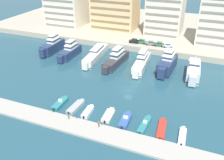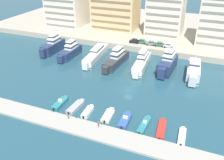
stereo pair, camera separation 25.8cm
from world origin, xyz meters
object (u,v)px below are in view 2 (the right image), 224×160
object	(u,v)px
motorboat_red_mid_right	(161,129)
car_silver_center	(168,45)
yacht_navy_left	(70,51)
yacht_navy_center_right	(167,64)
yacht_charcoal_center_left	(116,59)
motorboat_grey_left	(76,107)
motorboat_white_mid_left	(88,112)
motorboat_teal_center_right	(144,125)
motorboat_white_right	(182,136)
pedestrian_mid_deck	(68,116)
yacht_ivory_center	(142,62)
pedestrian_near_edge	(98,124)
motorboat_blue_center	(125,120)
car_green_left	(142,41)
yacht_silver_mid_right	(194,71)
car_black_far_left	(134,41)
car_grey_mid_left	(151,43)
yacht_ivory_mid_left	(96,55)
car_green_center_left	(160,44)
motorboat_teal_far_left	(60,103)
yacht_navy_far_left	(53,46)
motorboat_cream_center_left	(108,115)

from	to	relation	value
motorboat_red_mid_right	car_silver_center	xyz separation A→B (m)	(-8.41, 50.14, 2.98)
yacht_navy_left	yacht_navy_center_right	size ratio (longest dim) A/B	0.95
yacht_charcoal_center_left	motorboat_grey_left	size ratio (longest dim) A/B	2.48
motorboat_white_mid_left	motorboat_red_mid_right	xyz separation A→B (m)	(19.41, 0.66, -0.20)
motorboat_teal_center_right	motorboat_white_right	bearing A→B (deg)	-5.22
motorboat_white_mid_left	pedestrian_mid_deck	xyz separation A→B (m)	(-3.07, -4.68, 0.92)
yacht_ivory_center	pedestrian_near_edge	distance (m)	37.52
motorboat_blue_center	car_green_left	size ratio (longest dim) A/B	1.69
motorboat_grey_left	motorboat_red_mid_right	bearing A→B (deg)	-0.37
car_green_left	car_silver_center	xyz separation A→B (m)	(11.44, -0.64, 0.00)
yacht_silver_mid_right	pedestrian_near_edge	bearing A→B (deg)	-115.92
yacht_navy_left	pedestrian_near_edge	size ratio (longest dim) A/B	8.75
car_silver_center	car_black_far_left	bearing A→B (deg)	-179.67
yacht_navy_left	yacht_silver_mid_right	world-z (taller)	yacht_navy_left
motorboat_white_right	yacht_silver_mid_right	bearing A→B (deg)	92.21
car_grey_mid_left	motorboat_white_right	bearing A→B (deg)	-67.92
yacht_ivory_mid_left	yacht_silver_mid_right	bearing A→B (deg)	-2.49
motorboat_blue_center	motorboat_red_mid_right	world-z (taller)	motorboat_blue_center
yacht_silver_mid_right	motorboat_white_mid_left	xyz separation A→B (m)	(-23.17, -32.00, -1.74)
car_black_far_left	motorboat_grey_left	bearing A→B (deg)	-90.61
yacht_ivory_center	motorboat_white_mid_left	size ratio (longest dim) A/B	3.28
yacht_charcoal_center_left	yacht_navy_center_right	size ratio (longest dim) A/B	1.16
motorboat_blue_center	motorboat_teal_center_right	xyz separation A→B (m)	(4.88, 0.29, -0.14)
yacht_navy_left	car_grey_mid_left	distance (m)	33.77
motorboat_red_mid_right	car_green_center_left	bearing A→B (deg)	103.54
yacht_navy_left	motorboat_teal_far_left	bearing A→B (deg)	-63.86
yacht_navy_far_left	yacht_ivory_mid_left	size ratio (longest dim) A/B	0.70
pedestrian_near_edge	pedestrian_mid_deck	size ratio (longest dim) A/B	1.09
yacht_charcoal_center_left	motorboat_teal_center_right	bearing A→B (deg)	-57.77
motorboat_teal_far_left	car_green_left	xyz separation A→B (m)	(8.48, 50.78, 2.77)
yacht_navy_far_left	motorboat_cream_center_left	xyz separation A→B (m)	(39.11, -33.04, -2.20)
motorboat_teal_far_left	pedestrian_near_edge	world-z (taller)	pedestrian_near_edge
motorboat_teal_far_left	car_black_far_left	world-z (taller)	car_black_far_left
motorboat_cream_center_left	motorboat_teal_center_right	world-z (taller)	motorboat_cream_center_left
yacht_navy_center_right	motorboat_teal_far_left	world-z (taller)	yacht_navy_center_right
yacht_navy_left	motorboat_red_mid_right	bearing A→B (deg)	-35.60
pedestrian_near_edge	yacht_ivory_center	bearing A→B (deg)	90.42
motorboat_cream_center_left	car_silver_center	world-z (taller)	car_silver_center
motorboat_cream_center_left	motorboat_teal_center_right	xyz separation A→B (m)	(9.69, -0.26, 0.01)
car_silver_center	pedestrian_near_edge	bearing A→B (deg)	-95.83
yacht_silver_mid_right	motorboat_teal_far_left	xyz separation A→B (m)	(-32.09, -31.34, -1.73)
yacht_charcoal_center_left	motorboat_cream_center_left	xyz separation A→B (m)	(10.04, -31.04, -1.79)
motorboat_cream_center_left	yacht_navy_center_right	bearing A→B (deg)	75.56
motorboat_teal_far_left	pedestrian_near_edge	xyz separation A→B (m)	(14.26, -5.36, 1.00)
motorboat_red_mid_right	yacht_silver_mid_right	bearing A→B (deg)	83.16
motorboat_white_mid_left	yacht_navy_far_left	bearing A→B (deg)	134.79
yacht_ivory_mid_left	motorboat_cream_center_left	distance (m)	38.04
motorboat_red_mid_right	motorboat_teal_center_right	bearing A→B (deg)	-178.17
yacht_navy_center_right	yacht_charcoal_center_left	bearing A→B (deg)	-174.07
yacht_charcoal_center_left	motorboat_white_right	world-z (taller)	yacht_charcoal_center_left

